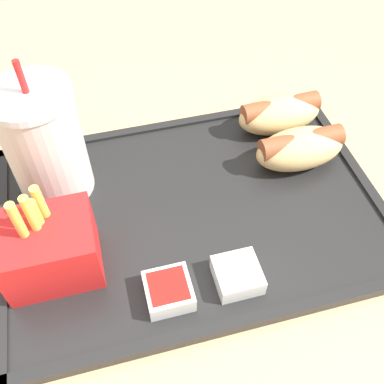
% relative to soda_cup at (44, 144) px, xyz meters
% --- Properties ---
extents(dining_table, '(1.38, 1.12, 0.75)m').
position_rel_soda_cup_xyz_m(dining_table, '(0.12, -0.06, -0.46)').
color(dining_table, tan).
rests_on(dining_table, ground_plane).
extents(food_tray, '(0.43, 0.30, 0.01)m').
position_rel_soda_cup_xyz_m(food_tray, '(0.15, -0.07, -0.07)').
color(food_tray, black).
rests_on(food_tray, dining_table).
extents(soda_cup, '(0.09, 0.09, 0.17)m').
position_rel_soda_cup_xyz_m(soda_cup, '(0.00, 0.00, 0.00)').
color(soda_cup, silver).
rests_on(soda_cup, food_tray).
extents(hot_dog_far, '(0.11, 0.06, 0.05)m').
position_rel_soda_cup_xyz_m(hot_dog_far, '(0.29, 0.03, -0.04)').
color(hot_dog_far, '#DBB270').
rests_on(hot_dog_far, food_tray).
extents(hot_dog_near, '(0.11, 0.06, 0.05)m').
position_rel_soda_cup_xyz_m(hot_dog_near, '(0.29, -0.04, -0.04)').
color(hot_dog_near, '#DBB270').
rests_on(hot_dog_near, food_tray).
extents(fries_carton, '(0.09, 0.07, 0.11)m').
position_rel_soda_cup_xyz_m(fries_carton, '(-0.01, -0.11, -0.04)').
color(fries_carton, red).
rests_on(fries_carton, food_tray).
extents(sauce_cup_mayo, '(0.05, 0.05, 0.02)m').
position_rel_soda_cup_xyz_m(sauce_cup_mayo, '(0.17, -0.17, -0.06)').
color(sauce_cup_mayo, silver).
rests_on(sauce_cup_mayo, food_tray).
extents(sauce_cup_ketchup, '(0.05, 0.05, 0.02)m').
position_rel_soda_cup_xyz_m(sauce_cup_ketchup, '(0.10, -0.17, -0.06)').
color(sauce_cup_ketchup, silver).
rests_on(sauce_cup_ketchup, food_tray).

